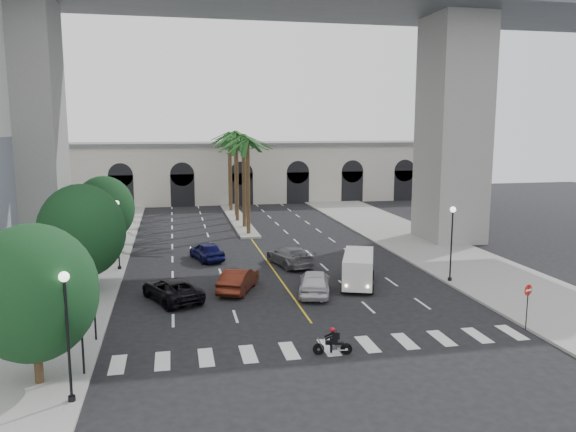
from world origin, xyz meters
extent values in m
plane|color=black|center=(0.00, 0.00, 0.00)|extent=(140.00, 140.00, 0.00)
cube|color=gray|center=(-15.00, 15.00, 0.07)|extent=(8.00, 100.00, 0.15)
cube|color=gray|center=(15.00, 15.00, 0.07)|extent=(8.00, 100.00, 0.15)
cube|color=gray|center=(0.00, 38.00, 0.10)|extent=(2.00, 24.00, 0.20)
cube|color=silver|center=(0.00, 55.00, 4.00)|extent=(70.00, 10.00, 8.00)
cube|color=slate|center=(0.00, 55.00, 8.25)|extent=(71.00, 10.50, 0.50)
cube|color=gray|center=(18.50, 22.00, 10.40)|extent=(5.00, 6.00, 20.80)
cube|color=gray|center=(-18.50, 22.00, 10.40)|extent=(5.00, 6.00, 20.80)
cylinder|color=#47331E|center=(0.00, 28.00, 4.75)|extent=(0.40, 0.40, 9.50)
cylinder|color=#47331E|center=(0.10, 32.00, 4.90)|extent=(0.40, 0.40, 9.80)
cylinder|color=#47331E|center=(-0.20, 36.00, 4.65)|extent=(0.40, 0.40, 9.30)
cylinder|color=#47331E|center=(0.15, 40.00, 5.05)|extent=(0.40, 0.40, 10.10)
cylinder|color=#47331E|center=(-0.10, 44.00, 4.80)|extent=(0.40, 0.40, 9.60)
cylinder|color=#47331E|center=(0.20, 48.00, 4.95)|extent=(0.40, 0.40, 9.90)
cylinder|color=#382616|center=(-13.00, -3.00, 1.17)|extent=(0.36, 0.36, 2.34)
ellipsoid|color=#113318|center=(-13.00, -3.00, 4.03)|extent=(5.20, 5.20, 5.72)
cylinder|color=#382616|center=(-13.00, 10.00, 1.22)|extent=(0.36, 0.36, 2.45)
ellipsoid|color=#113318|center=(-13.00, 10.00, 4.22)|extent=(5.44, 5.44, 5.98)
cylinder|color=#382616|center=(-13.00, 22.00, 1.13)|extent=(0.36, 0.36, 2.27)
ellipsoid|color=#113318|center=(-13.00, 22.00, 3.91)|extent=(5.04, 5.04, 5.54)
cylinder|color=black|center=(-11.40, -5.00, 0.18)|extent=(0.28, 0.28, 0.36)
cylinder|color=black|center=(-11.40, -5.00, 2.60)|extent=(0.11, 0.11, 5.00)
sphere|color=white|center=(-11.40, -5.00, 5.15)|extent=(0.40, 0.40, 0.40)
cylinder|color=black|center=(-11.40, 16.00, 0.18)|extent=(0.28, 0.28, 0.36)
cylinder|color=black|center=(-11.40, 16.00, 2.60)|extent=(0.11, 0.11, 5.00)
sphere|color=white|center=(-11.40, 16.00, 5.15)|extent=(0.40, 0.40, 0.40)
cylinder|color=black|center=(11.40, 8.00, 0.18)|extent=(0.28, 0.28, 0.36)
cylinder|color=black|center=(11.40, 8.00, 2.60)|extent=(0.11, 0.11, 5.00)
sphere|color=white|center=(11.40, 8.00, 5.15)|extent=(0.40, 0.40, 0.40)
cylinder|color=black|center=(-11.30, -2.50, 1.75)|extent=(0.10, 0.10, 3.50)
cube|color=black|center=(-11.30, -2.50, 3.25)|extent=(0.25, 0.18, 0.80)
cylinder|color=black|center=(-11.30, 1.50, 1.75)|extent=(0.10, 0.10, 3.50)
cube|color=black|center=(-11.30, 1.50, 3.25)|extent=(0.25, 0.18, 0.80)
cylinder|color=black|center=(-0.73, -2.25, 0.28)|extent=(0.56, 0.19, 0.55)
cylinder|color=black|center=(0.58, -2.50, 0.28)|extent=(0.56, 0.19, 0.55)
cube|color=silver|center=(-0.03, -2.38, 0.35)|extent=(0.41, 0.32, 0.24)
cube|color=black|center=(-0.17, -2.35, 0.61)|extent=(0.54, 0.29, 0.18)
cube|color=black|center=(0.24, -2.43, 0.57)|extent=(0.45, 0.30, 0.11)
cylinder|color=black|center=(-0.53, -2.28, 0.81)|extent=(0.12, 0.50, 0.03)
cube|color=black|center=(0.03, -2.39, 0.92)|extent=(0.30, 0.39, 0.48)
cube|color=black|center=(0.18, -2.42, 0.97)|extent=(0.18, 0.30, 0.35)
sphere|color=#AA0B1A|center=(-0.09, -2.37, 1.24)|extent=(0.24, 0.24, 0.24)
imported|color=silver|center=(1.50, 7.22, 0.82)|extent=(3.18, 5.16, 1.64)
imported|color=#4E1A0F|center=(-3.24, 8.99, 0.77)|extent=(3.33, 4.93, 1.54)
imported|color=black|center=(-7.54, 7.75, 0.72)|extent=(4.26, 5.69, 1.44)
imported|color=slate|center=(1.50, 15.05, 0.78)|extent=(3.34, 5.73, 1.56)
imported|color=#10124B|center=(-4.74, 18.20, 0.76)|extent=(3.00, 4.78, 1.52)
cube|color=silver|center=(4.90, 8.55, 1.25)|extent=(3.63, 5.55, 1.93)
cube|color=black|center=(4.04, 6.25, 1.49)|extent=(1.76, 0.85, 0.82)
cylinder|color=black|center=(3.40, 7.15, 0.34)|extent=(0.49, 0.73, 0.67)
cylinder|color=black|center=(5.12, 6.51, 0.34)|extent=(0.49, 0.73, 0.67)
cylinder|color=black|center=(4.68, 10.59, 0.34)|extent=(0.49, 0.73, 0.67)
cylinder|color=black|center=(6.40, 9.94, 0.34)|extent=(0.49, 0.73, 0.67)
imported|color=black|center=(-14.26, 3.92, 1.03)|extent=(0.77, 0.68, 1.77)
cylinder|color=black|center=(11.00, -1.23, 1.21)|extent=(0.06, 0.06, 2.43)
cylinder|color=#B6150D|center=(11.00, -1.23, 2.18)|extent=(0.58, 0.24, 0.61)
cube|color=silver|center=(11.00, -1.23, 2.18)|extent=(0.44, 0.18, 0.10)
camera|label=1|loc=(-7.27, -26.76, 10.73)|focal=35.00mm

